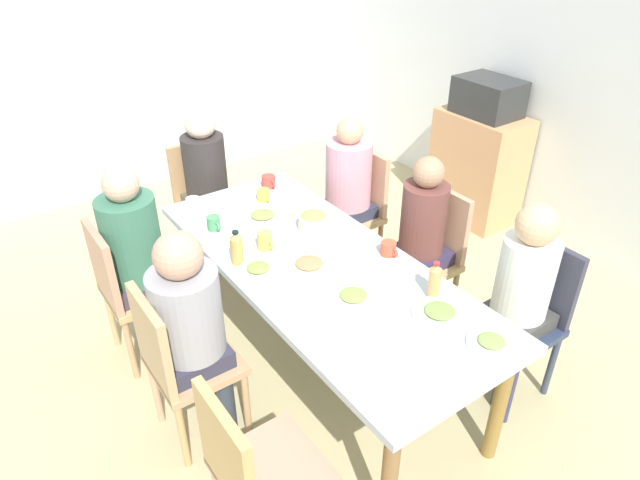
{
  "coord_description": "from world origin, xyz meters",
  "views": [
    {
      "loc": [
        1.97,
        -1.39,
        2.39
      ],
      "look_at": [
        0.0,
        0.0,
        0.89
      ],
      "focal_mm": 31.46,
      "sensor_mm": 36.0,
      "label": 1
    }
  ],
  "objects_px": {
    "plate_1": "(353,297)",
    "cup_2": "(214,223)",
    "person_6": "(420,232)",
    "chair_5": "(253,469)",
    "plate_2": "(309,265)",
    "bottle_0": "(435,281)",
    "person_0": "(136,248)",
    "plate_5": "(491,343)",
    "cup_3": "(265,241)",
    "person_3": "(521,288)",
    "microwave": "(488,97)",
    "chair_0": "(127,286)",
    "bowl_0": "(314,221)",
    "cup_1": "(269,181)",
    "chair_1": "(178,360)",
    "bottle_1": "(237,248)",
    "person_2": "(207,175)",
    "plate_3": "(262,217)",
    "dining_table": "(320,276)",
    "side_cabinet": "(477,167)",
    "chair_2": "(204,197)",
    "plate_4": "(258,269)",
    "cup_0": "(389,249)",
    "cup_5": "(263,195)",
    "chair_3": "(525,311)",
    "plate_0": "(440,313)",
    "person_4": "(347,184)",
    "cup_4": "(194,206)",
    "chair_6": "(429,251)"
  },
  "relations": [
    {
      "from": "plate_0",
      "to": "cup_4",
      "type": "bearing_deg",
      "value": -161.67
    },
    {
      "from": "person_2",
      "to": "cup_2",
      "type": "relative_size",
      "value": 10.81
    },
    {
      "from": "chair_3",
      "to": "person_3",
      "type": "distance_m",
      "value": 0.21
    },
    {
      "from": "person_2",
      "to": "cup_0",
      "type": "height_order",
      "value": "person_2"
    },
    {
      "from": "person_6",
      "to": "chair_5",
      "type": "bearing_deg",
      "value": -65.19
    },
    {
      "from": "chair_0",
      "to": "bowl_0",
      "type": "height_order",
      "value": "chair_0"
    },
    {
      "from": "chair_5",
      "to": "cup_2",
      "type": "xyz_separation_m",
      "value": [
        -1.36,
        0.53,
        0.26
      ]
    },
    {
      "from": "chair_1",
      "to": "plate_1",
      "type": "xyz_separation_m",
      "value": [
        0.33,
        0.78,
        0.24
      ]
    },
    {
      "from": "plate_4",
      "to": "chair_0",
      "type": "bearing_deg",
      "value": -138.26
    },
    {
      "from": "chair_2",
      "to": "plate_5",
      "type": "height_order",
      "value": "chair_2"
    },
    {
      "from": "dining_table",
      "to": "plate_1",
      "type": "xyz_separation_m",
      "value": [
        0.33,
        -0.04,
        0.09
      ]
    },
    {
      "from": "plate_2",
      "to": "bowl_0",
      "type": "relative_size",
      "value": 1.47
    },
    {
      "from": "plate_0",
      "to": "person_6",
      "type": "bearing_deg",
      "value": 141.66
    },
    {
      "from": "chair_0",
      "to": "person_4",
      "type": "xyz_separation_m",
      "value": [
        -0.0,
        1.55,
        0.19
      ]
    },
    {
      "from": "person_0",
      "to": "bottle_0",
      "type": "bearing_deg",
      "value": 39.19
    },
    {
      "from": "bowl_0",
      "to": "person_2",
      "type": "bearing_deg",
      "value": -170.31
    },
    {
      "from": "chair_2",
      "to": "chair_3",
      "type": "bearing_deg",
      "value": 20.73
    },
    {
      "from": "chair_2",
      "to": "cup_4",
      "type": "bearing_deg",
      "value": -28.29
    },
    {
      "from": "person_0",
      "to": "cup_5",
      "type": "height_order",
      "value": "person_0"
    },
    {
      "from": "person_3",
      "to": "microwave",
      "type": "distance_m",
      "value": 2.06
    },
    {
      "from": "person_4",
      "to": "chair_6",
      "type": "xyz_separation_m",
      "value": [
        0.72,
        0.09,
        -0.19
      ]
    },
    {
      "from": "chair_2",
      "to": "bottle_1",
      "type": "height_order",
      "value": "bottle_1"
    },
    {
      "from": "chair_5",
      "to": "plate_5",
      "type": "distance_m",
      "value": 1.11
    },
    {
      "from": "bottle_1",
      "to": "chair_0",
      "type": "bearing_deg",
      "value": -133.56
    },
    {
      "from": "plate_2",
      "to": "cup_1",
      "type": "bearing_deg",
      "value": 161.53
    },
    {
      "from": "dining_table",
      "to": "cup_5",
      "type": "relative_size",
      "value": 18.73
    },
    {
      "from": "plate_1",
      "to": "plate_5",
      "type": "xyz_separation_m",
      "value": [
        0.59,
        0.28,
        0.0
      ]
    },
    {
      "from": "person_0",
      "to": "plate_2",
      "type": "distance_m",
      "value": 0.97
    },
    {
      "from": "plate_2",
      "to": "side_cabinet",
      "type": "height_order",
      "value": "side_cabinet"
    },
    {
      "from": "cup_1",
      "to": "cup_3",
      "type": "xyz_separation_m",
      "value": [
        0.63,
        -0.4,
        0.01
      ]
    },
    {
      "from": "plate_4",
      "to": "plate_1",
      "type": "bearing_deg",
      "value": 29.04
    },
    {
      "from": "plate_3",
      "to": "bowl_0",
      "type": "height_order",
      "value": "bowl_0"
    },
    {
      "from": "microwave",
      "to": "cup_1",
      "type": "bearing_deg",
      "value": -95.35
    },
    {
      "from": "bowl_0",
      "to": "cup_2",
      "type": "bearing_deg",
      "value": -124.85
    },
    {
      "from": "dining_table",
      "to": "cup_5",
      "type": "distance_m",
      "value": 0.81
    },
    {
      "from": "side_cabinet",
      "to": "plate_5",
      "type": "bearing_deg",
      "value": -48.27
    },
    {
      "from": "chair_1",
      "to": "bowl_0",
      "type": "bearing_deg",
      "value": 107.58
    },
    {
      "from": "plate_3",
      "to": "bowl_0",
      "type": "distance_m",
      "value": 0.33
    },
    {
      "from": "cup_3",
      "to": "cup_0",
      "type": "bearing_deg",
      "value": 49.42
    },
    {
      "from": "plate_2",
      "to": "bottle_0",
      "type": "relative_size",
      "value": 1.33
    },
    {
      "from": "plate_1",
      "to": "cup_2",
      "type": "distance_m",
      "value": 1.01
    },
    {
      "from": "dining_table",
      "to": "cup_5",
      "type": "height_order",
      "value": "cup_5"
    },
    {
      "from": "bottle_0",
      "to": "microwave",
      "type": "height_order",
      "value": "microwave"
    },
    {
      "from": "plate_5",
      "to": "cup_3",
      "type": "height_order",
      "value": "cup_3"
    },
    {
      "from": "plate_3",
      "to": "bottle_1",
      "type": "xyz_separation_m",
      "value": [
        0.33,
        -0.34,
        0.08
      ]
    },
    {
      "from": "plate_3",
      "to": "cup_2",
      "type": "height_order",
      "value": "cup_2"
    },
    {
      "from": "chair_2",
      "to": "plate_3",
      "type": "distance_m",
      "value": 0.89
    },
    {
      "from": "plate_2",
      "to": "cup_0",
      "type": "xyz_separation_m",
      "value": [
        0.15,
        0.41,
        0.02
      ]
    },
    {
      "from": "cup_4",
      "to": "plate_1",
      "type": "bearing_deg",
      "value": 12.09
    },
    {
      "from": "person_2",
      "to": "person_4",
      "type": "distance_m",
      "value": 0.98
    }
  ]
}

